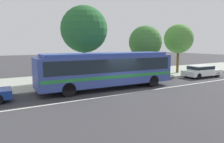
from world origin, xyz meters
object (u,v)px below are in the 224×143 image
object	(u,v)px
pedestrian_waiting_near_sign	(116,69)
street_tree_mid_block	(145,42)
transit_bus	(108,68)
bus_stop_sign	(141,63)
street_tree_far_end	(179,39)
sedan_far_ahead	(201,71)
street_tree_near_stop	(84,29)

from	to	relation	value
pedestrian_waiting_near_sign	street_tree_mid_block	size ratio (longest dim) A/B	0.31
transit_bus	bus_stop_sign	size ratio (longest dim) A/B	4.60
pedestrian_waiting_near_sign	street_tree_mid_block	distance (m)	4.73
bus_stop_sign	street_tree_mid_block	bearing A→B (deg)	40.03
street_tree_far_end	transit_bus	bearing A→B (deg)	-163.88
sedan_far_ahead	street_tree_near_stop	size ratio (longest dim) A/B	0.65
transit_bus	sedan_far_ahead	xyz separation A→B (m)	(11.83, 0.01, -0.97)
sedan_far_ahead	bus_stop_sign	distance (m)	7.14
sedan_far_ahead	street_tree_near_stop	distance (m)	13.44
sedan_far_ahead	street_tree_far_end	world-z (taller)	street_tree_far_end
sedan_far_ahead	street_tree_mid_block	distance (m)	6.90
transit_bus	street_tree_near_stop	size ratio (longest dim) A/B	1.60
street_tree_near_stop	street_tree_far_end	bearing A→B (deg)	-2.16
sedan_far_ahead	street_tree_far_end	distance (m)	4.88
transit_bus	bus_stop_sign	bearing A→B (deg)	22.40
pedestrian_waiting_near_sign	street_tree_near_stop	distance (m)	5.03
transit_bus	bus_stop_sign	world-z (taller)	transit_bus
sedan_far_ahead	street_tree_far_end	bearing A→B (deg)	90.12
bus_stop_sign	street_tree_far_end	size ratio (longest dim) A/B	0.42
street_tree_far_end	bus_stop_sign	bearing A→B (deg)	-168.86
transit_bus	street_tree_far_end	size ratio (longest dim) A/B	1.93
street_tree_far_end	street_tree_near_stop	bearing A→B (deg)	177.84
transit_bus	street_tree_near_stop	world-z (taller)	street_tree_near_stop
street_tree_mid_block	street_tree_far_end	distance (m)	5.12
street_tree_near_stop	street_tree_mid_block	xyz separation A→B (m)	(7.03, -0.40, -1.18)
transit_bus	pedestrian_waiting_near_sign	bearing A→B (deg)	48.45
transit_bus	street_tree_mid_block	xyz separation A→B (m)	(6.71, 3.47, 2.11)
transit_bus	street_tree_near_stop	xyz separation A→B (m)	(-0.32, 3.87, 3.29)
sedan_far_ahead	street_tree_mid_block	size ratio (longest dim) A/B	0.83
sedan_far_ahead	street_tree_near_stop	world-z (taller)	street_tree_near_stop
sedan_far_ahead	pedestrian_waiting_near_sign	size ratio (longest dim) A/B	2.70
bus_stop_sign	street_tree_near_stop	distance (m)	6.55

